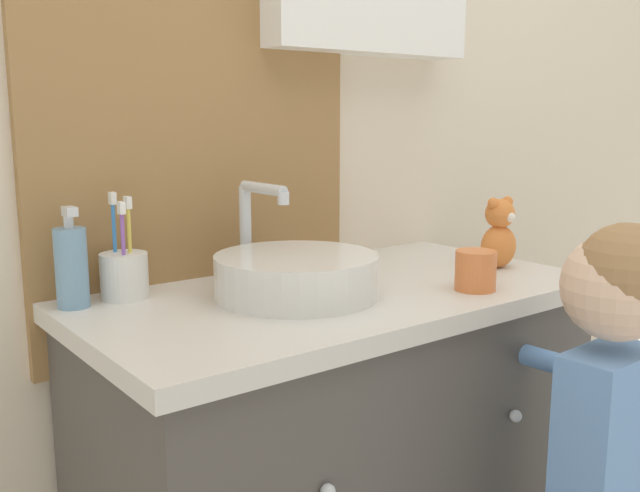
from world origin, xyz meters
name	(u,v)px	position (x,y,z in m)	size (l,w,h in m)	color
wall_back	(259,58)	(0.01, 0.62, 1.28)	(3.20, 0.18, 2.50)	beige
vanity_counter	(338,485)	(0.00, 0.33, 0.42)	(1.01, 0.53, 0.83)	#4C4742
sink_basin	(295,273)	(-0.10, 0.34, 0.87)	(0.30, 0.35, 0.20)	silver
toothbrush_holder	(124,273)	(-0.36, 0.51, 0.88)	(0.09, 0.09, 0.19)	silver
soap_dispenser	(71,266)	(-0.45, 0.51, 0.90)	(0.06, 0.06, 0.18)	#6B93B2
child_figure	(605,434)	(0.21, -0.11, 0.64)	(0.19, 0.47, 1.00)	slate
teddy_bear	(499,234)	(0.40, 0.27, 0.90)	(0.09, 0.07, 0.16)	orange
drinking_cup	(476,270)	(0.20, 0.17, 0.87)	(0.08, 0.08, 0.08)	orange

